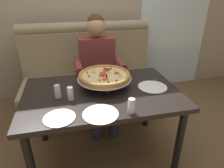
# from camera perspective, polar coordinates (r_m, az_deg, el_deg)

# --- Properties ---
(ground_plane) EXTENTS (16.00, 16.00, 0.00)m
(ground_plane) POSITION_cam_1_polar(r_m,az_deg,el_deg) (2.13, -2.48, -19.51)
(ground_plane) COLOR brown
(booth_bench) EXTENTS (1.69, 0.78, 1.13)m
(booth_bench) POSITION_cam_1_polar(r_m,az_deg,el_deg) (2.63, -6.27, 0.63)
(booth_bench) COLOR #998966
(booth_bench) RESTS_ON ground_plane
(dining_table) EXTENTS (1.32, 0.85, 0.72)m
(dining_table) POSITION_cam_1_polar(r_m,az_deg,el_deg) (1.73, -2.88, -4.63)
(dining_table) COLOR black
(dining_table) RESTS_ON ground_plane
(diner_main) EXTENTS (0.54, 0.64, 1.27)m
(diner_main) POSITION_cam_1_polar(r_m,az_deg,el_deg) (2.27, -3.94, 5.08)
(diner_main) COLOR #2D3342
(diner_main) RESTS_ON ground_plane
(pizza) EXTENTS (0.48, 0.48, 0.14)m
(pizza) POSITION_cam_1_polar(r_m,az_deg,el_deg) (1.74, -2.17, 2.37)
(pizza) COLOR silver
(pizza) RESTS_ON dining_table
(shaker_pepper_flakes) EXTENTS (0.05, 0.05, 0.11)m
(shaker_pepper_flakes) POSITION_cam_1_polar(r_m,az_deg,el_deg) (1.40, 5.61, -6.63)
(shaker_pepper_flakes) COLOR white
(shaker_pepper_flakes) RESTS_ON dining_table
(shaker_oregano) EXTENTS (0.05, 0.05, 0.11)m
(shaker_oregano) POSITION_cam_1_polar(r_m,az_deg,el_deg) (1.64, -15.42, -2.34)
(shaker_oregano) COLOR white
(shaker_oregano) RESTS_ON dining_table
(shaker_parmesan) EXTENTS (0.05, 0.05, 0.11)m
(shaker_parmesan) POSITION_cam_1_polar(r_m,az_deg,el_deg) (1.59, -11.89, -2.91)
(shaker_parmesan) COLOR white
(shaker_parmesan) RESTS_ON dining_table
(plate_near_left) EXTENTS (0.26, 0.26, 0.02)m
(plate_near_left) POSITION_cam_1_polar(r_m,az_deg,el_deg) (1.79, 11.63, -0.63)
(plate_near_left) COLOR white
(plate_near_left) RESTS_ON dining_table
(plate_near_right) EXTENTS (0.22, 0.22, 0.02)m
(plate_near_right) POSITION_cam_1_polar(r_m,az_deg,el_deg) (1.40, -14.97, -9.18)
(plate_near_right) COLOR white
(plate_near_right) RESTS_ON dining_table
(plate_far_side) EXTENTS (0.26, 0.26, 0.02)m
(plate_far_side) POSITION_cam_1_polar(r_m,az_deg,el_deg) (1.40, -3.33, -8.40)
(plate_far_side) COLOR white
(plate_far_side) RESTS_ON dining_table
(patio_chair) EXTENTS (0.40, 0.40, 0.86)m
(patio_chair) POSITION_cam_1_polar(r_m,az_deg,el_deg) (3.98, 11.20, 11.09)
(patio_chair) COLOR black
(patio_chair) RESTS_ON ground_plane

